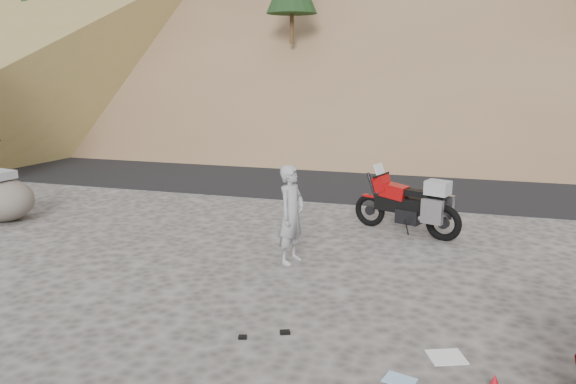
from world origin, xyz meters
name	(u,v)px	position (x,y,z in m)	size (l,w,h in m)	color
ground	(289,287)	(0.00, 0.00, 0.00)	(140.00, 140.00, 0.00)	#454240
road	(372,178)	(0.00, 9.00, 0.00)	(120.00, 7.00, 0.05)	black
motorcycle	(411,205)	(1.57, 3.42, 0.60)	(2.25, 1.15, 1.40)	black
man	(291,262)	(-0.29, 1.12, 0.00)	(0.63, 0.41, 1.72)	#949499
boulder	(1,199)	(-7.15, 1.87, 0.49)	(1.83, 1.71, 1.13)	#5C564F
gear_white_cloth	(447,357)	(2.39, -1.53, 0.01)	(0.41, 0.37, 0.01)	white
gear_funnel	(494,383)	(2.88, -2.11, 0.10)	(0.15, 0.15, 0.19)	red
gear_glove_a	(285,332)	(0.38, -1.49, 0.02)	(0.13, 0.09, 0.04)	black
gear_glove_b	(243,337)	(-0.09, -1.77, 0.02)	(0.11, 0.08, 0.04)	black
gear_blue_cloth	(400,380)	(1.90, -2.19, 0.01)	(0.34, 0.25, 0.01)	#93C3E3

